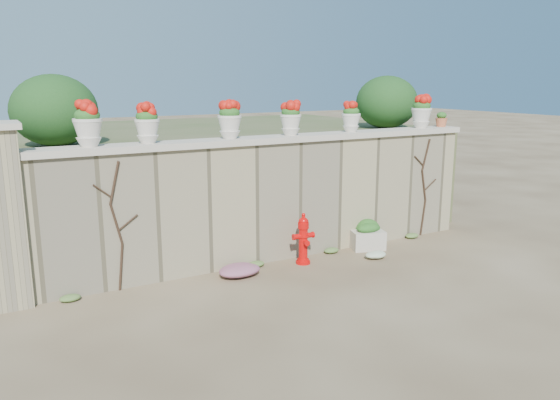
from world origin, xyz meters
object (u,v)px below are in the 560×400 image
urn_pot_0 (88,124)px  terracotta_pot (441,120)px  planter_box (368,237)px  fire_hydrant (303,238)px

urn_pot_0 → terracotta_pot: bearing=0.0°
planter_box → urn_pot_0: 5.15m
fire_hydrant → planter_box: fire_hydrant is taller
planter_box → fire_hydrant: bearing=-159.2°
planter_box → urn_pot_0: (-4.64, 0.43, 2.19)m
fire_hydrant → urn_pot_0: 3.80m
urn_pot_0 → terracotta_pot: (6.74, 0.00, -0.18)m
fire_hydrant → terracotta_pot: terracotta_pot is taller
fire_hydrant → planter_box: 1.45m
fire_hydrant → terracotta_pot: bearing=14.0°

